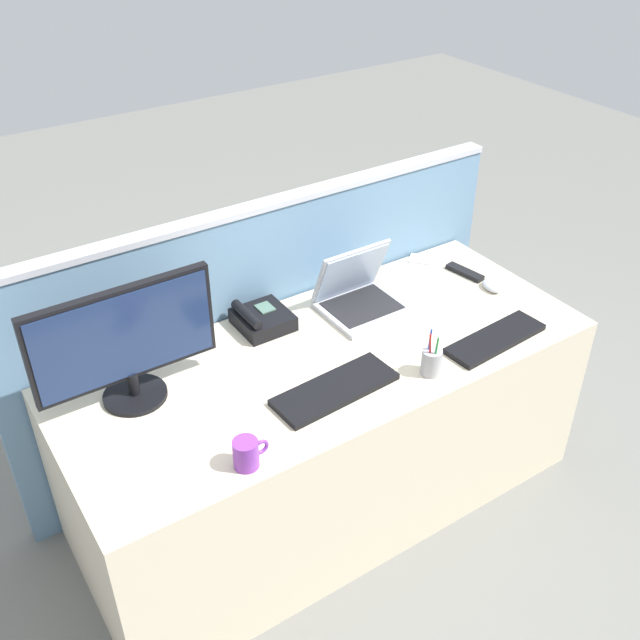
% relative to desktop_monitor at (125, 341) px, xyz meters
% --- Properties ---
extents(ground_plane, '(10.00, 10.00, 0.00)m').
position_rel_desktop_monitor_xyz_m(ground_plane, '(0.66, -0.16, -0.93)').
color(ground_plane, slate).
extents(desk, '(1.92, 0.79, 0.71)m').
position_rel_desktop_monitor_xyz_m(desk, '(0.66, -0.16, -0.58)').
color(desk, beige).
rests_on(desk, ground_plane).
extents(cubicle_divider, '(2.12, 0.08, 1.13)m').
position_rel_desktop_monitor_xyz_m(cubicle_divider, '(0.66, 0.27, -0.37)').
color(cubicle_divider, '#6084A3').
rests_on(cubicle_divider, ground_plane).
extents(desktop_monitor, '(0.60, 0.21, 0.41)m').
position_rel_desktop_monitor_xyz_m(desktop_monitor, '(0.00, 0.00, 0.00)').
color(desktop_monitor, black).
rests_on(desktop_monitor, desk).
extents(laptop, '(0.30, 0.28, 0.25)m').
position_rel_desktop_monitor_xyz_m(laptop, '(0.93, 0.03, -0.16)').
color(laptop, '#B2B5BC').
rests_on(laptop, desk).
extents(desk_phone, '(0.19, 0.20, 0.09)m').
position_rel_desktop_monitor_xyz_m(desk_phone, '(0.55, 0.12, -0.19)').
color(desk_phone, black).
rests_on(desk_phone, desk).
extents(keyboard_main, '(0.44, 0.18, 0.02)m').
position_rel_desktop_monitor_xyz_m(keyboard_main, '(0.56, -0.35, -0.21)').
color(keyboard_main, black).
rests_on(keyboard_main, desk).
extents(keyboard_spare, '(0.42, 0.16, 0.02)m').
position_rel_desktop_monitor_xyz_m(keyboard_spare, '(1.21, -0.43, -0.21)').
color(keyboard_spare, black).
rests_on(keyboard_spare, desk).
extents(computer_mouse_right_hand, '(0.08, 0.11, 0.03)m').
position_rel_desktop_monitor_xyz_m(computer_mouse_right_hand, '(1.45, -0.17, -0.20)').
color(computer_mouse_right_hand, '#B2B5BC').
rests_on(computer_mouse_right_hand, desk).
extents(pen_cup, '(0.07, 0.07, 0.18)m').
position_rel_desktop_monitor_xyz_m(pen_cup, '(0.89, -0.44, -0.17)').
color(pen_cup, '#99999E').
rests_on(pen_cup, desk).
extents(cell_phone_white_slab, '(0.14, 0.14, 0.01)m').
position_rel_desktop_monitor_xyz_m(cell_phone_white_slab, '(1.38, 0.17, -0.22)').
color(cell_phone_white_slab, silver).
rests_on(cell_phone_white_slab, desk).
extents(tv_remote, '(0.07, 0.18, 0.02)m').
position_rel_desktop_monitor_xyz_m(tv_remote, '(1.44, -0.02, -0.21)').
color(tv_remote, black).
rests_on(tv_remote, desk).
extents(coffee_mug, '(0.11, 0.08, 0.09)m').
position_rel_desktop_monitor_xyz_m(coffee_mug, '(0.16, -0.48, -0.17)').
color(coffee_mug, purple).
rests_on(coffee_mug, desk).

